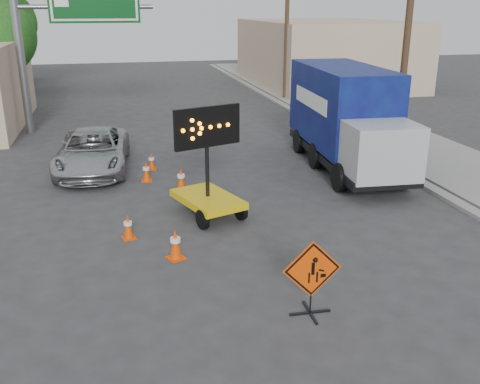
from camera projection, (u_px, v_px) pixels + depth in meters
name	position (u px, v px, depth m)	size (l,w,h in m)	color
ground	(275.00, 324.00, 10.07)	(100.00, 100.00, 0.00)	#2D2D30
curb_right	(327.00, 130.00, 25.40)	(0.40, 60.00, 0.12)	gray
sidewalk_right	(372.00, 127.00, 25.90)	(4.00, 60.00, 0.15)	gray
building_right_far	(325.00, 53.00, 39.70)	(10.00, 14.00, 4.60)	tan
highway_gantry	(65.00, 19.00, 23.89)	(6.18, 0.38, 6.90)	slate
utility_pole_near	(407.00, 34.00, 19.46)	(1.80, 0.26, 9.00)	#412A1C
utility_pole_far	(287.00, 22.00, 32.30)	(1.80, 0.26, 9.00)	#412A1C
tree_left_far	(4.00, 23.00, 34.09)	(4.10, 4.10, 6.66)	#412A1C
construction_sign	(312.00, 276.00, 10.15)	(1.17, 0.83, 1.55)	black
arrow_board	(208.00, 192.00, 15.03)	(1.98, 2.52, 3.14)	gold
pickup_truck	(93.00, 151.00, 19.20)	(2.40, 5.21, 1.45)	#ADB0B5
box_truck	(346.00, 124.00, 19.27)	(2.84, 7.73, 3.61)	black
cone_a	(175.00, 244.00, 12.55)	(0.50, 0.50, 0.76)	#DC4004
cone_b	(128.00, 226.00, 13.66)	(0.40, 0.40, 0.66)	#DC4004
cone_c	(181.00, 179.00, 17.24)	(0.49, 0.49, 0.75)	#DC4004
cone_d	(146.00, 171.00, 18.12)	(0.37, 0.37, 0.70)	#DC4004
cone_e	(152.00, 161.00, 19.42)	(0.38, 0.38, 0.63)	#DC4004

